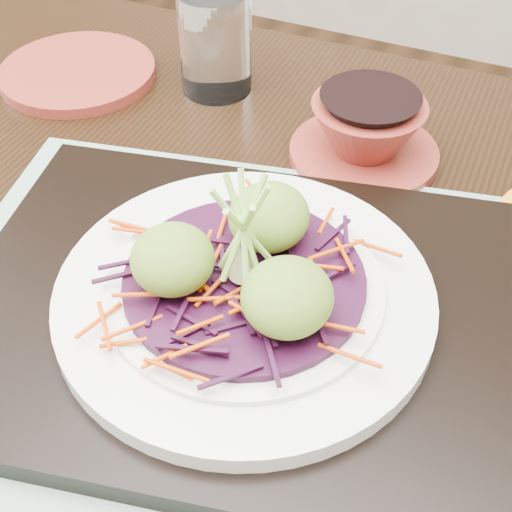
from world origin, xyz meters
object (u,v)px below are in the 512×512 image
at_px(white_plate, 245,294).
at_px(water_glass, 215,42).
at_px(serving_tray, 245,311).
at_px(terracotta_bowl_set, 366,135).
at_px(dining_table, 236,385).
at_px(terracotta_side_plate, 78,72).

relative_size(white_plate, water_glass, 2.54).
height_order(serving_tray, water_glass, water_glass).
bearing_deg(serving_tray, water_glass, 108.12).
bearing_deg(white_plate, serving_tray, 26.57).
height_order(water_glass, terracotta_bowl_set, water_glass).
xyz_separation_m(serving_tray, terracotta_bowl_set, (0.02, 0.24, 0.01)).
distance_m(dining_table, white_plate, 0.14).
height_order(terracotta_side_plate, terracotta_bowl_set, terracotta_bowl_set).
xyz_separation_m(terracotta_side_plate, water_glass, (0.15, 0.04, 0.05)).
distance_m(serving_tray, water_glass, 0.34).
xyz_separation_m(white_plate, terracotta_side_plate, (-0.32, 0.25, -0.03)).
bearing_deg(terracotta_side_plate, water_glass, 16.11).
bearing_deg(dining_table, terracotta_bowl_set, 80.79).
bearing_deg(serving_tray, terracotta_side_plate, 130.16).
bearing_deg(water_glass, terracotta_side_plate, -163.89).
relative_size(dining_table, white_plate, 4.76).
xyz_separation_m(serving_tray, white_plate, (-0.00, -0.00, 0.02)).
xyz_separation_m(water_glass, terracotta_bowl_set, (0.19, -0.06, -0.03)).
xyz_separation_m(dining_table, terracotta_side_plate, (-0.30, 0.24, 0.11)).
bearing_deg(terracotta_side_plate, terracotta_bowl_set, -2.33).
xyz_separation_m(dining_table, serving_tray, (0.02, -0.01, 0.12)).
distance_m(serving_tray, white_plate, 0.02).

